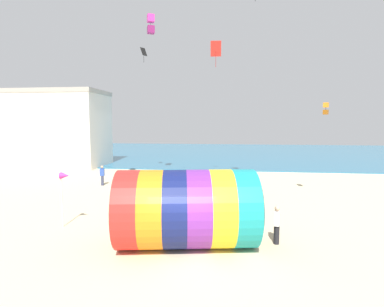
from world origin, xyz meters
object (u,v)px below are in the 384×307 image
(kite_handler, at_px, (277,224))
(kite_red_diamond, at_px, (216,49))
(kite_orange_box, at_px, (326,109))
(giant_inflatable_tube, at_px, (187,209))
(kite_black_diamond, at_px, (144,52))
(bystander_mid_beach, at_px, (102,175))
(beach_flag, at_px, (65,178))
(bystander_near_water, at_px, (255,183))
(kite_magenta_box, at_px, (151,24))

(kite_handler, height_order, kite_red_diamond, kite_red_diamond)
(kite_orange_box, bearing_deg, giant_inflatable_tube, -132.98)
(kite_black_diamond, relative_size, kite_red_diamond, 0.75)
(bystander_mid_beach, xyz_separation_m, beach_flag, (2.39, -9.88, 1.64))
(beach_flag, bearing_deg, kite_orange_box, 26.15)
(giant_inflatable_tube, height_order, beach_flag, giant_inflatable_tube)
(bystander_near_water, bearing_deg, giant_inflatable_tube, -111.35)
(giant_inflatable_tube, xyz_separation_m, kite_black_diamond, (-6.36, 16.19, 10.29))
(bystander_near_water, bearing_deg, kite_orange_box, -8.73)
(kite_black_diamond, xyz_separation_m, bystander_mid_beach, (-2.41, -4.73, -11.07))
(kite_black_diamond, distance_m, kite_magenta_box, 3.44)
(kite_magenta_box, bearing_deg, bystander_mid_beach, -151.63)
(kite_handler, distance_m, kite_red_diamond, 14.00)
(kite_black_diamond, bearing_deg, kite_red_diamond, -39.89)
(kite_black_diamond, bearing_deg, kite_handler, -56.66)
(kite_magenta_box, bearing_deg, kite_red_diamond, -29.86)
(kite_red_diamond, xyz_separation_m, kite_magenta_box, (-5.67, 3.26, 2.99))
(kite_red_diamond, distance_m, bystander_mid_beach, 13.65)
(kite_orange_box, distance_m, beach_flag, 16.54)
(kite_handler, relative_size, kite_red_diamond, 0.92)
(bystander_mid_beach, bearing_deg, beach_flag, -76.38)
(kite_magenta_box, distance_m, bystander_mid_beach, 13.45)
(kite_magenta_box, relative_size, beach_flag, 0.58)
(kite_magenta_box, bearing_deg, beach_flag, -96.83)
(beach_flag, bearing_deg, kite_black_diamond, 89.94)
(kite_red_diamond, xyz_separation_m, bystander_mid_beach, (-9.50, 1.19, -9.74))
(beach_flag, bearing_deg, kite_handler, -5.00)
(kite_red_diamond, relative_size, bystander_mid_beach, 1.08)
(kite_orange_box, distance_m, kite_magenta_box, 15.76)
(kite_handler, xyz_separation_m, kite_red_diamond, (-3.11, 9.57, 9.73))
(beach_flag, bearing_deg, giant_inflatable_tube, -13.99)
(beach_flag, bearing_deg, kite_red_diamond, 50.71)
(kite_black_diamond, xyz_separation_m, kite_magenta_box, (1.41, -2.67, 1.66))
(kite_red_diamond, relative_size, beach_flag, 0.65)
(kite_handler, height_order, kite_black_diamond, kite_black_diamond)
(giant_inflatable_tube, bearing_deg, kite_black_diamond, 111.44)
(kite_handler, bearing_deg, kite_orange_box, 61.94)
(kite_black_diamond, distance_m, beach_flag, 17.38)
(bystander_mid_beach, height_order, beach_flag, beach_flag)
(kite_magenta_box, height_order, beach_flag, kite_magenta_box)
(kite_red_diamond, height_order, kite_magenta_box, kite_magenta_box)
(kite_red_diamond, relative_size, kite_magenta_box, 1.12)
(bystander_mid_beach, relative_size, beach_flag, 0.60)
(kite_handler, relative_size, kite_orange_box, 2.03)
(bystander_near_water, distance_m, bystander_mid_beach, 12.60)
(giant_inflatable_tube, xyz_separation_m, kite_handler, (3.84, 0.69, -0.78))
(bystander_near_water, bearing_deg, beach_flag, -142.20)
(kite_orange_box, distance_m, bystander_mid_beach, 17.90)
(kite_magenta_box, height_order, bystander_mid_beach, kite_magenta_box)
(kite_black_diamond, height_order, kite_orange_box, kite_black_diamond)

